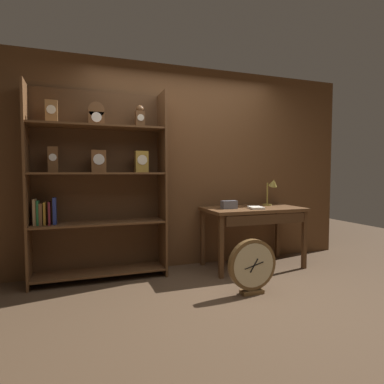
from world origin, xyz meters
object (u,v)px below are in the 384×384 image
Objects in this scene: desk_lamp at (272,188)px; toolbox_small at (229,205)px; bookshelf at (97,184)px; open_repair_manual at (256,208)px; workbench at (254,215)px; round_clock_large at (252,266)px.

desk_lamp reaches higher than toolbox_small.
bookshelf is 2.29m from desk_lamp.
bookshelf is 9.90× the size of open_repair_manual.
toolbox_small reaches higher than open_repair_manual.
workbench is 0.14m from open_repair_manual.
open_repair_manual is (-0.03, -0.10, 0.10)m from workbench.
open_repair_manual is at bearing -9.68° from bookshelf.
round_clock_large is at bearing -111.45° from open_repair_manual.
toolbox_small reaches higher than workbench.
workbench is at bearing -6.74° from bookshelf.
round_clock_large is (1.43, -1.04, -0.81)m from bookshelf.
workbench is 0.52m from desk_lamp.
round_clock_large is at bearing -131.74° from desk_lamp.
desk_lamp is 1.48m from round_clock_large.
desk_lamp reaches higher than workbench.
bookshelf is at bearing 172.51° from toolbox_small.
round_clock_large is (-0.49, -0.81, -0.40)m from workbench.
bookshelf reaches higher than toolbox_small.
desk_lamp is (0.37, 0.15, 0.34)m from workbench.
desk_lamp is 0.75m from toolbox_small.
desk_lamp is at bearing 10.60° from toolbox_small.
toolbox_small is (1.57, -0.21, -0.27)m from bookshelf.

